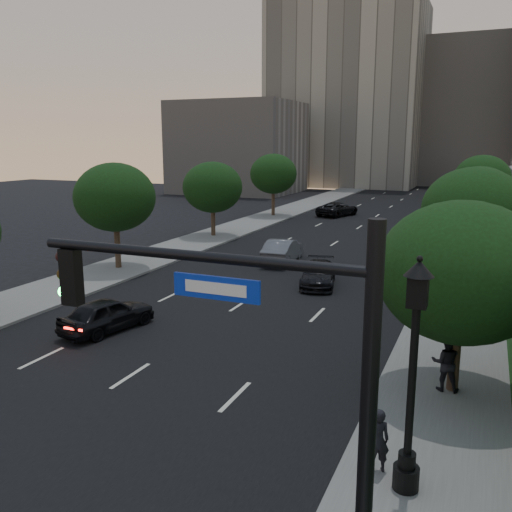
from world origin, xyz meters
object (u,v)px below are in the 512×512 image
at_px(traffic_signal_mast, 292,440).
at_px(sedan_mid_left, 283,251).
at_px(street_lamp, 412,388).
at_px(sedan_far_right, 431,223).
at_px(pedestrian_b, 446,363).
at_px(sedan_far_left, 338,209).
at_px(pedestrian_c, 444,304).
at_px(pedestrian_a, 377,440).
at_px(sedan_near_left, 107,314).
at_px(sedan_near_right, 318,274).

xyz_separation_m(traffic_signal_mast, sedan_mid_left, (-9.92, 26.50, -2.86)).
xyz_separation_m(street_lamp, sedan_far_right, (-3.32, 40.00, -1.98)).
relative_size(street_lamp, sedan_mid_left, 1.14).
bearing_deg(traffic_signal_mast, sedan_mid_left, 110.52).
height_order(sedan_far_right, pedestrian_b, pedestrian_b).
relative_size(sedan_far_left, pedestrian_b, 2.94).
height_order(traffic_signal_mast, pedestrian_c, traffic_signal_mast).
bearing_deg(pedestrian_a, street_lamp, 125.92).
bearing_deg(sedan_near_left, sedan_near_right, -107.40).
height_order(sedan_mid_left, sedan_far_left, sedan_mid_left).
relative_size(traffic_signal_mast, pedestrian_b, 3.77).
distance_m(pedestrian_b, pedestrian_c, 6.91).
distance_m(street_lamp, sedan_far_right, 40.18).
bearing_deg(sedan_far_left, sedan_far_right, 168.45).
relative_size(traffic_signal_mast, sedan_near_left, 1.63).
bearing_deg(sedan_near_left, pedestrian_c, -142.29).
bearing_deg(sedan_far_right, pedestrian_b, -72.73).
distance_m(sedan_far_left, sedan_near_right, 29.62).
bearing_deg(sedan_near_right, street_lamp, -79.90).
xyz_separation_m(sedan_near_left, sedan_far_right, (10.00, 33.69, -0.08)).
relative_size(sedan_far_right, pedestrian_b, 2.08).
xyz_separation_m(street_lamp, pedestrian_a, (-0.75, 0.42, -1.68)).
bearing_deg(sedan_far_right, sedan_near_left, -95.49).
bearing_deg(traffic_signal_mast, pedestrian_c, 86.67).
distance_m(traffic_signal_mast, sedan_far_left, 52.26).
xyz_separation_m(pedestrian_b, pedestrian_c, (-0.58, 6.89, -0.08)).
height_order(sedan_mid_left, pedestrian_c, pedestrian_c).
distance_m(pedestrian_a, pedestrian_b, 5.37).
distance_m(street_lamp, sedan_mid_left, 24.52).
bearing_deg(sedan_near_left, pedestrian_b, -170.33).
height_order(sedan_near_left, pedestrian_b, pedestrian_b).
relative_size(street_lamp, sedan_near_right, 1.25).
bearing_deg(sedan_mid_left, sedan_far_right, -117.97).
distance_m(sedan_near_left, pedestrian_a, 13.88).
distance_m(sedan_near_right, pedestrian_c, 8.35).
bearing_deg(sedan_far_left, pedestrian_b, 127.74).
relative_size(sedan_near_left, sedan_mid_left, 0.88).
height_order(sedan_far_left, pedestrian_b, pedestrian_b).
bearing_deg(traffic_signal_mast, sedan_far_left, 103.84).
relative_size(sedan_near_right, sedan_far_right, 1.17).
distance_m(traffic_signal_mast, sedan_far_right, 44.85).
relative_size(sedan_near_left, pedestrian_a, 2.66).
height_order(street_lamp, sedan_far_left, street_lamp).
distance_m(sedan_near_left, sedan_near_right, 12.38).
distance_m(sedan_far_left, pedestrian_b, 42.68).
bearing_deg(sedan_far_right, sedan_far_left, 160.99).
height_order(sedan_far_right, pedestrian_a, pedestrian_a).
bearing_deg(sedan_near_right, pedestrian_a, -81.60).
bearing_deg(pedestrian_c, sedan_far_left, -95.58).
xyz_separation_m(traffic_signal_mast, sedan_near_left, (-12.17, 11.01, -2.94)).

